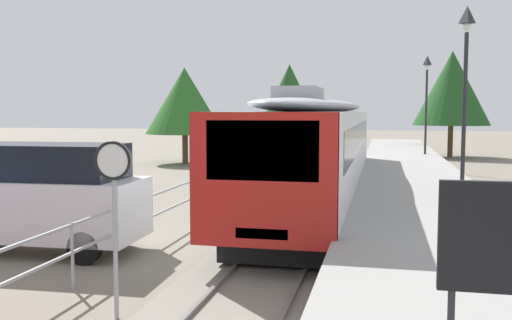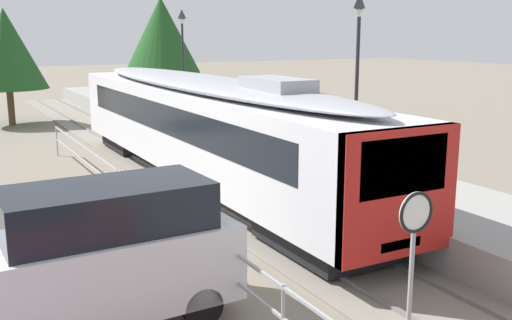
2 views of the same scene
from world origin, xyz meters
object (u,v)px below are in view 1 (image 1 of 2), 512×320
Objects in this scene: platform_lamp_mid_platform at (466,63)px; parked_van_white at (40,196)px; platform_lamp_far_end at (427,86)px; commuter_train at (318,143)px; speed_limit_sign at (113,185)px.

platform_lamp_mid_platform is 1.08× the size of parked_van_white.
platform_lamp_mid_platform is at bearing -90.00° from platform_lamp_far_end.
commuter_train is 6.75× the size of speed_limit_sign.
commuter_train is 13.80m from platform_lamp_far_end.
platform_lamp_mid_platform is 1.00× the size of platform_lamp_far_end.
platform_lamp_mid_platform is (4.47, -2.19, 2.48)m from commuter_train.
parked_van_white is (-5.52, -8.00, -0.85)m from commuter_train.
platform_lamp_mid_platform and platform_lamp_far_end have the same top height.
platform_lamp_far_end is at bearing 75.49° from speed_limit_sign.
platform_lamp_far_end is 23.33m from parked_van_white.
commuter_train is 11.76m from speed_limit_sign.
platform_lamp_mid_platform reaches higher than commuter_train.
parked_van_white is (-9.99, -5.81, -3.33)m from platform_lamp_mid_platform.
commuter_train is 3.82× the size of parked_van_white.
parked_van_white is at bearing 135.44° from speed_limit_sign.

